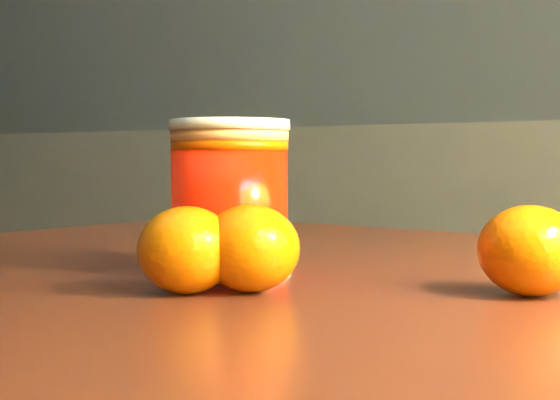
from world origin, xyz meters
The scene contains 5 objects.
kitchen_counter centered at (0.00, 1.45, 0.45)m, with size 3.15×0.60×0.90m, color #48474C.
juice_glass centered at (0.68, 0.18, 0.80)m, with size 0.09×0.09×0.11m.
orange_front centered at (0.73, 0.12, 0.77)m, with size 0.06×0.06×0.06m, color #DE6304.
orange_back centered at (0.89, 0.20, 0.78)m, with size 0.06×0.06×0.06m, color #DE6304.
orange_extra centered at (0.70, 0.10, 0.77)m, with size 0.06×0.06×0.05m, color #DE6304.
Camera 1 is at (1.00, -0.29, 0.83)m, focal length 50.00 mm.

